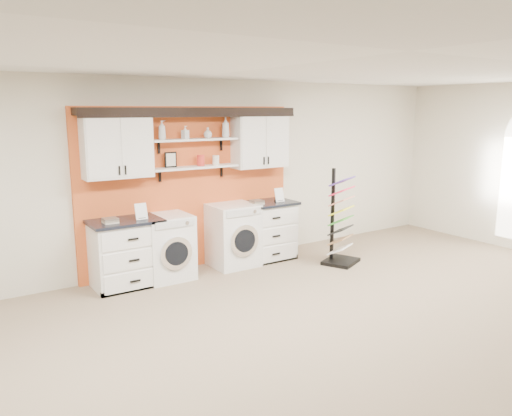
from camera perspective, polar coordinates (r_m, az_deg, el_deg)
floor at (r=4.82m, az=15.13°, el=-18.48°), size 10.00×10.00×0.00m
ceiling at (r=4.23m, az=17.14°, el=16.77°), size 10.00×10.00×0.00m
wall_back at (r=7.50m, az=-7.68°, el=3.79°), size 10.00×0.00×10.00m
accent_panel at (r=7.50m, az=-7.52°, el=2.25°), size 3.40×0.07×2.40m
upper_cabinet_left at (r=6.85m, az=-15.63°, el=6.82°), size 0.90×0.35×0.84m
upper_cabinet_right at (r=7.84m, az=0.42°, el=7.73°), size 0.90×0.35×0.84m
shelf_lower at (r=7.31m, az=-7.02°, el=4.64°), size 1.32×0.28×0.03m
shelf_upper at (r=7.28m, az=-7.10°, el=7.77°), size 1.32×0.28×0.03m
crown_molding at (r=7.27m, az=-7.22°, el=10.90°), size 3.30×0.41×0.13m
picture_frame at (r=7.19m, az=-9.73°, el=5.46°), size 0.18×0.02×0.22m
canister_red at (r=7.34m, az=-6.34°, el=5.43°), size 0.11×0.11×0.16m
canister_cream at (r=7.46m, az=-4.62°, el=5.48°), size 0.10×0.10×0.14m
base_cabinet_left at (r=6.95m, az=-14.62°, el=-5.00°), size 0.94×0.66×0.92m
base_cabinet_right at (r=7.93m, az=1.02°, el=-2.61°), size 0.95×0.66×0.93m
washer at (r=7.14m, az=-10.20°, el=-4.38°), size 0.65×0.71×0.91m
dryer at (r=7.61m, az=-2.66°, el=-3.10°), size 0.68×0.71×0.95m
sample_rack at (r=7.82m, az=9.61°, el=-2.78°), size 0.67×0.63×1.48m
soap_bottle_a at (r=7.07m, az=-10.70°, el=8.75°), size 0.10×0.10×0.26m
soap_bottle_b at (r=7.21m, az=-8.10°, el=8.56°), size 0.11×0.10×0.18m
soap_bottle_c at (r=7.37m, az=-5.54°, el=8.56°), size 0.14×0.14×0.15m
soap_bottle_d at (r=7.51m, az=-3.50°, el=9.19°), size 0.16×0.16×0.30m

